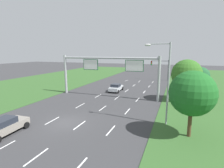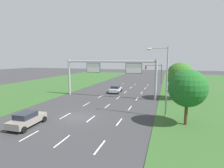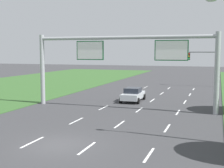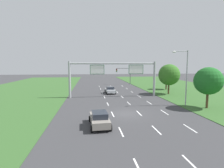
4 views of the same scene
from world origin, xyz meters
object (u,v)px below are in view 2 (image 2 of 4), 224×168
(car_near_red, at_px, (115,89))
(roadside_tree_near, at_px, (188,88))
(street_lamp, at_px, (164,76))
(roadside_tree_mid, at_px, (180,76))
(traffic_light_mast, at_px, (155,70))
(car_lead_silver, at_px, (27,119))
(roadside_tree_far, at_px, (191,78))
(sign_gantry, at_px, (110,71))

(car_near_red, relative_size, roadside_tree_near, 0.72)
(street_lamp, xyz_separation_m, roadside_tree_mid, (2.50, 10.44, -0.86))
(car_near_red, xyz_separation_m, roadside_tree_near, (12.39, -15.38, 3.26))
(traffic_light_mast, xyz_separation_m, street_lamp, (3.13, -30.74, 1.21))
(car_lead_silver, relative_size, street_lamp, 0.51)
(car_near_red, bearing_deg, street_lamp, -55.14)
(roadside_tree_near, distance_m, roadside_tree_mid, 12.55)
(traffic_light_mast, xyz_separation_m, roadside_tree_far, (8.26, -13.38, -0.66))
(car_lead_silver, height_order, traffic_light_mast, traffic_light_mast)
(car_near_red, xyz_separation_m, traffic_light_mast, (6.78, 17.47, 3.11))
(car_lead_silver, bearing_deg, street_lamp, 26.35)
(traffic_light_mast, bearing_deg, car_lead_silver, -105.14)
(roadside_tree_far, bearing_deg, traffic_light_mast, 121.70)
(car_near_red, relative_size, sign_gantry, 0.25)
(street_lamp, height_order, roadside_tree_mid, street_lamp)
(car_lead_silver, bearing_deg, roadside_tree_mid, 45.46)
(car_lead_silver, distance_m, roadside_tree_far, 31.21)
(roadside_tree_near, bearing_deg, car_near_red, 128.86)
(street_lamp, distance_m, roadside_tree_near, 3.43)
(car_lead_silver, height_order, roadside_tree_far, roadside_tree_far)
(car_near_red, height_order, roadside_tree_near, roadside_tree_near)
(street_lamp, xyz_separation_m, roadside_tree_far, (5.13, 17.36, -1.87))
(roadside_tree_far, bearing_deg, car_near_red, -164.78)
(street_lamp, relative_size, roadside_tree_mid, 1.31)
(roadside_tree_far, bearing_deg, street_lamp, -106.47)
(sign_gantry, bearing_deg, car_lead_silver, -103.34)
(sign_gantry, distance_m, traffic_light_mast, 22.93)
(car_near_red, distance_m, street_lamp, 17.12)
(traffic_light_mast, relative_size, roadside_tree_far, 1.14)
(car_lead_silver, xyz_separation_m, roadside_tree_mid, (16.00, 18.00, 3.43))
(roadside_tree_near, bearing_deg, street_lamp, 139.67)
(traffic_light_mast, distance_m, roadside_tree_far, 15.74)
(roadside_tree_far, bearing_deg, car_lead_silver, -126.78)
(car_near_red, bearing_deg, traffic_light_mast, 66.91)
(car_lead_silver, bearing_deg, car_near_red, 77.33)
(roadside_tree_near, bearing_deg, sign_gantry, 138.05)
(street_lamp, distance_m, roadside_tree_far, 18.20)
(car_near_red, distance_m, roadside_tree_mid, 13.19)
(roadside_tree_mid, bearing_deg, roadside_tree_far, 69.20)
(sign_gantry, relative_size, roadside_tree_near, 2.87)
(street_lamp, bearing_deg, roadside_tree_far, 73.53)
(roadside_tree_near, height_order, roadside_tree_far, roadside_tree_near)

